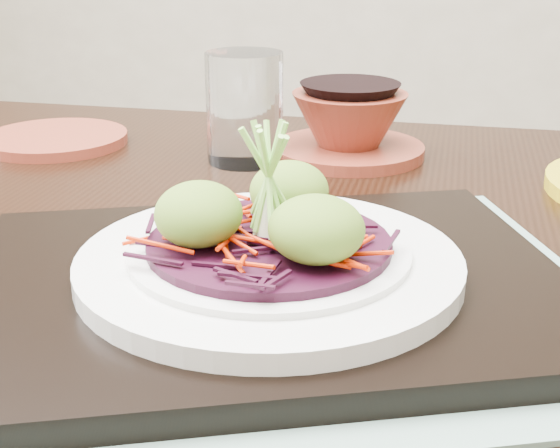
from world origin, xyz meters
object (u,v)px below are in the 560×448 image
(white_plate, at_px, (269,261))
(terracotta_bowl_set, at_px, (349,128))
(dining_table, at_px, (250,366))
(terracotta_side_plate, at_px, (55,139))
(water_glass, at_px, (245,108))
(serving_tray, at_px, (269,285))

(white_plate, bearing_deg, terracotta_bowl_set, 96.83)
(dining_table, height_order, terracotta_side_plate, terracotta_side_plate)
(water_glass, distance_m, terracotta_bowl_set, 0.11)
(serving_tray, distance_m, terracotta_bowl_set, 0.35)
(serving_tray, distance_m, white_plate, 0.02)
(white_plate, bearing_deg, dining_table, 120.17)
(terracotta_side_plate, height_order, terracotta_bowl_set, terracotta_bowl_set)
(serving_tray, bearing_deg, dining_table, 91.39)
(serving_tray, height_order, water_glass, water_glass)
(dining_table, xyz_separation_m, white_plate, (0.05, -0.08, 0.13))
(white_plate, xyz_separation_m, terracotta_side_plate, (-0.36, 0.28, -0.02))
(white_plate, height_order, terracotta_bowl_set, terracotta_bowl_set)
(serving_tray, bearing_deg, terracotta_side_plate, 112.99)
(serving_tray, xyz_separation_m, terracotta_side_plate, (-0.36, 0.28, -0.01))
(serving_tray, relative_size, white_plate, 1.54)
(terracotta_side_plate, bearing_deg, serving_tray, -38.23)
(white_plate, distance_m, water_glass, 0.32)
(terracotta_side_plate, bearing_deg, dining_table, -32.76)
(terracotta_side_plate, xyz_separation_m, terracotta_bowl_set, (0.32, 0.06, 0.02))
(dining_table, bearing_deg, white_plate, -66.72)
(serving_tray, height_order, terracotta_side_plate, serving_tray)
(dining_table, distance_m, water_glass, 0.28)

